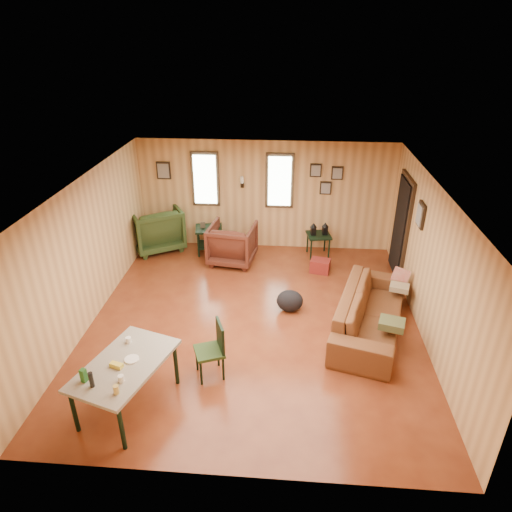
{
  "coord_description": "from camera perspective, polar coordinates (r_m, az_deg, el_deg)",
  "views": [
    {
      "loc": [
        0.54,
        -6.4,
        4.54
      ],
      "look_at": [
        0.0,
        0.4,
        1.05
      ],
      "focal_mm": 32.0,
      "sensor_mm": 36.0,
      "label": 1
    }
  ],
  "objects": [
    {
      "name": "dining_chair",
      "position": [
        6.55,
        -5.31,
        -11.23
      ],
      "size": [
        0.51,
        0.51,
        0.87
      ],
      "rotation": [
        0.0,
        0.0,
        0.38
      ],
      "color": "#2B401D",
      "rests_on": "ground"
    },
    {
      "name": "dining_table",
      "position": [
        6.18,
        -16.14,
        -13.27
      ],
      "size": [
        1.22,
        1.58,
        0.91
      ],
      "rotation": [
        0.0,
        0.0,
        -0.31
      ],
      "color": "gray",
      "rests_on": "ground"
    },
    {
      "name": "recliner_green",
      "position": [
        10.35,
        -12.41,
        3.69
      ],
      "size": [
        1.4,
        1.38,
        1.08
      ],
      "primitive_type": "imported",
      "rotation": [
        0.0,
        0.0,
        -2.6
      ],
      "color": "#2B401D",
      "rests_on": "ground"
    },
    {
      "name": "sofa_pillows",
      "position": [
        7.81,
        17.12,
        -5.44
      ],
      "size": [
        0.78,
        1.64,
        0.33
      ],
      "rotation": [
        0.0,
        0.0,
        -0.29
      ],
      "color": "#494E2C",
      "rests_on": "sofa"
    },
    {
      "name": "sofa",
      "position": [
        7.63,
        14.23,
        -6.11
      ],
      "size": [
        1.33,
        2.5,
        0.94
      ],
      "primitive_type": "imported",
      "rotation": [
        0.0,
        0.0,
        1.29
      ],
      "color": "brown",
      "rests_on": "ground"
    },
    {
      "name": "backpack",
      "position": [
        8.05,
        4.24,
        -5.62
      ],
      "size": [
        0.54,
        0.46,
        0.4
      ],
      "rotation": [
        0.0,
        0.0,
        -0.27
      ],
      "color": "black",
      "rests_on": "ground"
    },
    {
      "name": "room",
      "position": [
        7.47,
        1.22,
        0.58
      ],
      "size": [
        5.54,
        6.04,
        2.44
      ],
      "color": "brown",
      "rests_on": "ground"
    },
    {
      "name": "cooler",
      "position": [
        9.37,
        8.02,
        -1.22
      ],
      "size": [
        0.44,
        0.36,
        0.28
      ],
      "rotation": [
        0.0,
        0.0,
        -0.23
      ],
      "color": "maroon",
      "rests_on": "ground"
    },
    {
      "name": "recliner_brown",
      "position": [
        9.55,
        -2.99,
        1.81
      ],
      "size": [
        1.02,
        0.97,
        0.94
      ],
      "primitive_type": "imported",
      "rotation": [
        0.0,
        0.0,
        3.0
      ],
      "color": "#4C2116",
      "rests_on": "ground"
    },
    {
      "name": "side_table",
      "position": [
        9.86,
        7.87,
        2.82
      ],
      "size": [
        0.56,
        0.56,
        0.78
      ],
      "rotation": [
        0.0,
        0.0,
        0.17
      ],
      "color": "black",
      "rests_on": "ground"
    },
    {
      "name": "end_table",
      "position": [
        10.02,
        -5.88,
        2.57
      ],
      "size": [
        0.65,
        0.61,
        0.72
      ],
      "rotation": [
        0.0,
        0.0,
        0.17
      ],
      "color": "black",
      "rests_on": "ground"
    }
  ]
}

